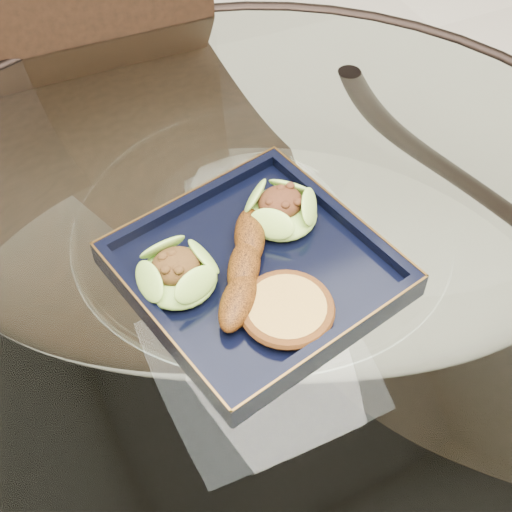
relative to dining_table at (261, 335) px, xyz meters
name	(u,v)px	position (x,y,z in m)	size (l,w,h in m)	color
ground	(259,502)	(0.00, 0.00, -0.60)	(4.00, 4.00, 0.00)	silver
dining_table	(261,335)	(0.00, 0.00, 0.00)	(1.13, 1.13, 0.77)	white
dining_chair	(138,190)	(-0.04, 0.41, -0.08)	(0.42, 0.42, 0.93)	black
navy_plate	(256,273)	(-0.02, -0.03, 0.17)	(0.27, 0.27, 0.02)	black
lettuce_wrap_left	(178,275)	(-0.11, -0.01, 0.20)	(0.09, 0.09, 0.03)	#70A42F
lettuce_wrap_right	(281,211)	(0.04, 0.03, 0.20)	(0.09, 0.09, 0.03)	olive
roasted_plantain	(244,267)	(-0.04, -0.03, 0.20)	(0.17, 0.04, 0.03)	#68330A
crumb_patty	(287,310)	(-0.02, -0.10, 0.19)	(0.09, 0.09, 0.02)	gold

